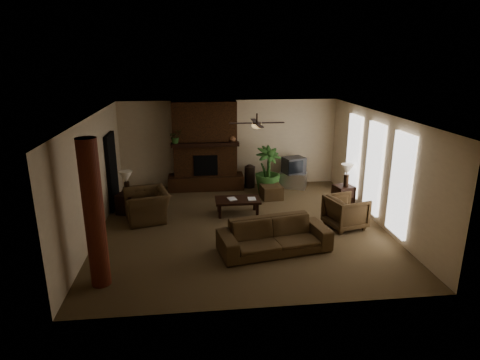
{
  "coord_description": "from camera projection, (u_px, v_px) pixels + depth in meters",
  "views": [
    {
      "loc": [
        -1.1,
        -9.41,
        4.12
      ],
      "look_at": [
        0.0,
        0.4,
        1.1
      ],
      "focal_mm": 30.34,
      "sensor_mm": 36.0,
      "label": 1
    }
  ],
  "objects": [
    {
      "name": "side_table_left",
      "position": [
        128.0,
        203.0,
        11.07
      ],
      "size": [
        0.64,
        0.64,
        0.55
      ],
      "primitive_type": "cube",
      "rotation": [
        0.0,
        0.0,
        -0.34
      ],
      "color": "black",
      "rests_on": "ground"
    },
    {
      "name": "armchair_left",
      "position": [
        147.0,
        200.0,
        10.56
      ],
      "size": [
        1.07,
        1.37,
        1.05
      ],
      "primitive_type": "imported",
      "rotation": [
        0.0,
        0.0,
        -1.3
      ],
      "color": "#4B3720",
      "rests_on": "ground"
    },
    {
      "name": "room_shell",
      "position": [
        242.0,
        173.0,
        9.86
      ],
      "size": [
        7.0,
        7.0,
        7.0
      ],
      "color": "brown",
      "rests_on": "ground"
    },
    {
      "name": "side_table_right",
      "position": [
        343.0,
        195.0,
        11.74
      ],
      "size": [
        0.6,
        0.6,
        0.55
      ],
      "primitive_type": "cube",
      "rotation": [
        0.0,
        0.0,
        0.23
      ],
      "color": "black",
      "rests_on": "ground"
    },
    {
      "name": "book_b",
      "position": [
        248.0,
        194.0,
        10.86
      ],
      "size": [
        0.21,
        0.03,
        0.29
      ],
      "primitive_type": "imported",
      "rotation": [
        0.0,
        0.0,
        -0.01
      ],
      "color": "#999999",
      "rests_on": "coffee_table"
    },
    {
      "name": "floor_vase",
      "position": [
        250.0,
        174.0,
        13.2
      ],
      "size": [
        0.34,
        0.34,
        0.77
      ],
      "color": "black",
      "rests_on": "ground"
    },
    {
      "name": "tv",
      "position": [
        294.0,
        165.0,
        13.05
      ],
      "size": [
        0.77,
        0.69,
        0.52
      ],
      "color": "#333235",
      "rests_on": "tv_stand"
    },
    {
      "name": "windows",
      "position": [
        374.0,
        169.0,
        10.43
      ],
      "size": [
        0.08,
        3.65,
        2.35
      ],
      "color": "white",
      "rests_on": "ground"
    },
    {
      "name": "floor_plant",
      "position": [
        267.0,
        180.0,
        12.68
      ],
      "size": [
        1.31,
        1.66,
        0.82
      ],
      "primitive_type": "imported",
      "rotation": [
        0.0,
        0.0,
        0.39
      ],
      "color": "#2C5220",
      "rests_on": "ground"
    },
    {
      "name": "book_a",
      "position": [
        228.0,
        195.0,
        10.83
      ],
      "size": [
        0.22,
        0.07,
        0.29
      ],
      "primitive_type": "imported",
      "rotation": [
        0.0,
        0.0,
        0.23
      ],
      "color": "#999999",
      "rests_on": "coffee_table"
    },
    {
      "name": "coffee_table",
      "position": [
        238.0,
        201.0,
        10.95
      ],
      "size": [
        1.2,
        0.7,
        0.43
      ],
      "color": "black",
      "rests_on": "ground"
    },
    {
      "name": "lamp_left",
      "position": [
        126.0,
        178.0,
        10.8
      ],
      "size": [
        0.4,
        0.4,
        0.65
      ],
      "color": "black",
      "rests_on": "side_table_left"
    },
    {
      "name": "sofa",
      "position": [
        274.0,
        231.0,
        8.83
      ],
      "size": [
        2.51,
        1.14,
        0.95
      ],
      "primitive_type": "imported",
      "rotation": [
        0.0,
        0.0,
        0.18
      ],
      "color": "#4B3720",
      "rests_on": "ground"
    },
    {
      "name": "mantel_vase",
      "position": [
        232.0,
        138.0,
        12.66
      ],
      "size": [
        0.26,
        0.26,
        0.22
      ],
      "primitive_type": "imported",
      "rotation": [
        0.0,
        0.0,
        0.18
      ],
      "color": "brown",
      "rests_on": "fireplace"
    },
    {
      "name": "lamp_right",
      "position": [
        347.0,
        171.0,
        11.49
      ],
      "size": [
        0.45,
        0.45,
        0.65
      ],
      "color": "black",
      "rests_on": "side_table_right"
    },
    {
      "name": "armchair_right",
      "position": [
        346.0,
        210.0,
        10.08
      ],
      "size": [
        1.01,
        1.05,
        0.89
      ],
      "primitive_type": "imported",
      "rotation": [
        0.0,
        0.0,
        1.83
      ],
      "color": "#4B3720",
      "rests_on": "ground"
    },
    {
      "name": "doorway",
      "position": [
        112.0,
        171.0,
        11.3
      ],
      "size": [
        0.1,
        1.0,
        2.1
      ],
      "primitive_type": "cube",
      "color": "black",
      "rests_on": "ground"
    },
    {
      "name": "mantel_plant",
      "position": [
        175.0,
        138.0,
        12.4
      ],
      "size": [
        0.49,
        0.52,
        0.33
      ],
      "primitive_type": "imported",
      "rotation": [
        0.0,
        0.0,
        0.33
      ],
      "color": "#2C5220",
      "rests_on": "fireplace"
    },
    {
      "name": "log_column",
      "position": [
        94.0,
        215.0,
        7.26
      ],
      "size": [
        0.36,
        0.36,
        2.8
      ],
      "primitive_type": "cylinder",
      "color": "maroon",
      "rests_on": "ground"
    },
    {
      "name": "ottoman",
      "position": [
        271.0,
        192.0,
        12.22
      ],
      "size": [
        0.66,
        0.66,
        0.4
      ],
      "primitive_type": "cube",
      "rotation": [
        0.0,
        0.0,
        0.1
      ],
      "color": "#4B3720",
      "rests_on": "ground"
    },
    {
      "name": "fireplace",
      "position": [
        205.0,
        153.0,
        12.91
      ],
      "size": [
        2.4,
        0.7,
        2.8
      ],
      "color": "#492713",
      "rests_on": "ground"
    },
    {
      "name": "ceiling_fan",
      "position": [
        257.0,
        125.0,
        9.85
      ],
      "size": [
        1.35,
        1.35,
        0.37
      ],
      "color": "black",
      "rests_on": "ceiling"
    },
    {
      "name": "tv_stand",
      "position": [
        293.0,
        180.0,
        13.24
      ],
      "size": [
        0.98,
        0.81,
        0.5
      ],
      "primitive_type": "cube",
      "rotation": [
        0.0,
        0.0,
        -0.43
      ],
      "color": "silver",
      "rests_on": "ground"
    }
  ]
}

